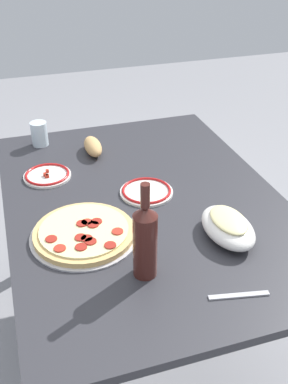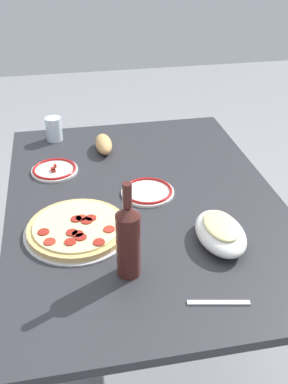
% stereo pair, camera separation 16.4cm
% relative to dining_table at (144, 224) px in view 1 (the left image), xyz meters
% --- Properties ---
extents(ground_plane, '(8.00, 8.00, 0.00)m').
position_rel_dining_table_xyz_m(ground_plane, '(0.00, 0.00, -0.64)').
color(ground_plane, gray).
rests_on(ground_plane, ground).
extents(dining_table, '(1.38, 0.99, 0.76)m').
position_rel_dining_table_xyz_m(dining_table, '(0.00, 0.00, 0.00)').
color(dining_table, '#2D2D33').
rests_on(dining_table, ground).
extents(pepperoni_pizza, '(0.35, 0.35, 0.03)m').
position_rel_dining_table_xyz_m(pepperoni_pizza, '(-0.15, 0.25, 0.13)').
color(pepperoni_pizza, '#B7B7BC').
rests_on(pepperoni_pizza, dining_table).
extents(baked_pasta_dish, '(0.24, 0.15, 0.08)m').
position_rel_dining_table_xyz_m(baked_pasta_dish, '(-0.29, -0.19, 0.15)').
color(baked_pasta_dish, white).
rests_on(baked_pasta_dish, dining_table).
extents(wine_bottle, '(0.07, 0.07, 0.30)m').
position_rel_dining_table_xyz_m(wine_bottle, '(-0.38, 0.12, 0.24)').
color(wine_bottle, '#471E19').
rests_on(wine_bottle, dining_table).
extents(water_glass, '(0.07, 0.07, 0.11)m').
position_rel_dining_table_xyz_m(water_glass, '(0.57, 0.31, 0.17)').
color(water_glass, silver).
rests_on(water_glass, dining_table).
extents(side_plate_near, '(0.20, 0.20, 0.02)m').
position_rel_dining_table_xyz_m(side_plate_near, '(0.03, -0.02, 0.12)').
color(side_plate_near, white).
rests_on(side_plate_near, dining_table).
extents(side_plate_far, '(0.19, 0.19, 0.02)m').
position_rel_dining_table_xyz_m(side_plate_far, '(0.27, 0.32, 0.12)').
color(side_plate_far, white).
rests_on(side_plate_far, dining_table).
extents(bread_loaf, '(0.17, 0.07, 0.06)m').
position_rel_dining_table_xyz_m(bread_loaf, '(0.42, 0.10, 0.14)').
color(bread_loaf, tan).
rests_on(bread_loaf, dining_table).
extents(fork_left, '(0.05, 0.17, 0.00)m').
position_rel_dining_table_xyz_m(fork_left, '(-0.55, -0.10, 0.12)').
color(fork_left, '#B7B7BC').
rests_on(fork_left, dining_table).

